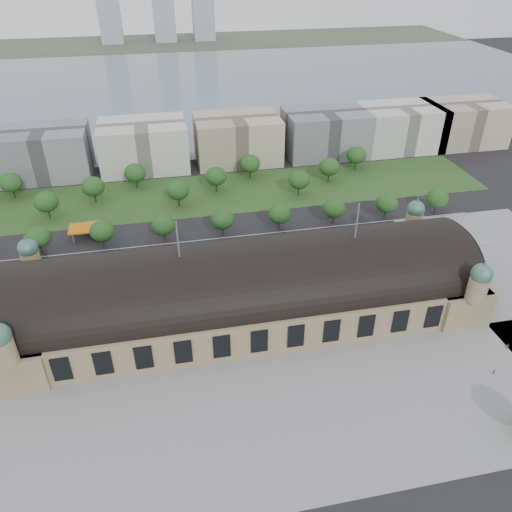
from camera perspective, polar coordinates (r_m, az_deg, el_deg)
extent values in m
plane|color=black|center=(166.00, -1.08, -6.72)|extent=(900.00, 900.00, 0.00)
cube|color=#96875D|center=(162.23, -1.10, -5.09)|extent=(150.00, 40.00, 12.00)
cube|color=#96875D|center=(166.68, -24.58, -7.49)|extent=(16.00, 43.00, 12.00)
cube|color=#96875D|center=(183.94, 19.89, -2.21)|extent=(16.00, 43.00, 12.00)
cylinder|color=black|center=(158.60, -1.12, -3.39)|extent=(144.00, 37.60, 37.60)
cylinder|color=black|center=(163.75, -27.24, -5.49)|extent=(1.20, 32.00, 32.00)
cylinder|color=black|center=(182.78, 21.98, 0.09)|extent=(1.20, 32.00, 32.00)
cylinder|color=#96875D|center=(177.77, -24.23, -0.69)|extent=(6.00, 6.00, 8.00)
sphere|color=#457061|center=(175.04, -24.63, 0.81)|extent=(6.40, 6.40, 6.40)
cone|color=#457061|center=(173.15, -24.93, 1.93)|extent=(1.00, 1.00, 2.50)
cylinder|color=#96875D|center=(194.04, 17.53, 3.70)|extent=(6.00, 6.00, 8.00)
sphere|color=#457061|center=(191.55, 17.80, 5.13)|extent=(6.40, 6.40, 6.40)
cone|color=#457061|center=(189.82, 18.00, 6.19)|extent=(1.00, 1.00, 2.50)
cylinder|color=#96875D|center=(145.06, -26.83, -9.74)|extent=(6.00, 6.00, 8.00)
cylinder|color=#96875D|center=(164.61, 23.97, -3.45)|extent=(6.00, 6.00, 8.00)
sphere|color=#457061|center=(161.66, 24.40, -1.87)|extent=(6.40, 6.40, 6.40)
cone|color=#457061|center=(159.61, 24.72, -0.69)|extent=(1.00, 1.00, 2.50)
cylinder|color=#59595B|center=(146.16, -8.94, 1.88)|extent=(0.50, 0.50, 12.00)
cylinder|color=#59595B|center=(157.07, 11.48, 3.95)|extent=(0.50, 0.50, 12.00)
cube|color=gray|center=(137.78, 6.79, -17.67)|extent=(190.00, 48.00, 0.12)
cube|color=black|center=(195.06, -8.94, -0.40)|extent=(260.00, 26.00, 0.10)
cube|color=#28491D|center=(243.17, -8.68, 6.74)|extent=(300.00, 45.00, 0.10)
cube|color=orange|center=(215.76, -18.80, 3.07)|extent=(14.00, 9.00, 0.70)
cube|color=#59595B|center=(222.15, -18.03, 3.20)|extent=(7.00, 5.00, 3.20)
cylinder|color=#59595B|center=(220.60, -20.03, 2.75)|extent=(0.50, 0.50, 4.40)
cylinder|color=#59595B|center=(218.97, -17.20, 3.08)|extent=(0.50, 0.50, 4.40)
cylinder|color=#59595B|center=(215.08, -20.18, 1.91)|extent=(0.50, 0.50, 4.40)
cylinder|color=#59595B|center=(213.42, -17.29, 2.25)|extent=(0.50, 0.50, 4.40)
cube|color=slate|center=(437.35, -8.73, 18.60)|extent=(700.00, 320.00, 0.08)
cube|color=#44513D|center=(633.05, -10.18, 22.89)|extent=(700.00, 120.00, 0.14)
cube|color=#9EA8B2|center=(638.22, -16.58, 25.88)|extent=(24.00, 24.00, 80.00)
cube|color=#9EA8B2|center=(637.27, -10.64, 26.79)|extent=(24.00, 24.00, 85.00)
cube|color=#9EA8B2|center=(640.96, -6.11, 26.69)|extent=(24.00, 24.00, 75.00)
cube|color=gray|center=(281.18, -23.06, 10.83)|extent=(45.00, 32.00, 24.00)
cube|color=beige|center=(275.36, -12.70, 12.22)|extent=(45.00, 32.00, 24.00)
cube|color=#BFB096|center=(278.53, -2.15, 13.23)|extent=(45.00, 32.00, 24.00)
cube|color=gray|center=(290.41, 7.90, 13.79)|extent=(45.00, 32.00, 24.00)
cube|color=beige|center=(307.73, 16.11, 13.94)|extent=(45.00, 32.00, 24.00)
cube|color=#BFB096|center=(327.57, 22.57, 13.87)|extent=(45.00, 32.00, 24.00)
cylinder|color=#2D2116|center=(212.52, -23.36, 0.75)|extent=(0.70, 0.70, 4.32)
ellipsoid|color=#1D4B1B|center=(209.99, -23.67, 1.97)|extent=(9.60, 9.60, 8.16)
cylinder|color=#2D2116|center=(208.26, -16.97, 1.49)|extent=(0.70, 0.70, 4.32)
ellipsoid|color=#1D4B1B|center=(205.67, -17.20, 2.74)|extent=(9.60, 9.60, 8.16)
cylinder|color=#2D2116|center=(206.70, -10.39, 2.23)|extent=(0.70, 0.70, 4.32)
ellipsoid|color=#1D4B1B|center=(204.10, -10.53, 3.50)|extent=(9.60, 9.60, 8.16)
cylinder|color=#2D2116|center=(207.93, -3.79, 2.94)|extent=(0.70, 0.70, 4.32)
ellipsoid|color=#1D4B1B|center=(205.34, -3.85, 4.21)|extent=(9.60, 9.60, 8.16)
cylinder|color=#2D2116|center=(211.88, 2.65, 3.59)|extent=(0.70, 0.70, 4.32)
ellipsoid|color=#1D4B1B|center=(209.35, 2.69, 4.85)|extent=(9.60, 9.60, 8.16)
cylinder|color=#2D2116|center=(218.42, 8.79, 4.17)|extent=(0.70, 0.70, 4.32)
ellipsoid|color=#1D4B1B|center=(215.96, 8.91, 5.40)|extent=(9.60, 9.60, 8.16)
cylinder|color=#2D2116|center=(227.31, 14.52, 4.67)|extent=(0.70, 0.70, 4.32)
ellipsoid|color=#1D4B1B|center=(224.95, 14.70, 5.85)|extent=(9.60, 9.60, 8.16)
cylinder|color=#2D2116|center=(238.30, 19.78, 5.09)|extent=(0.70, 0.70, 4.32)
ellipsoid|color=#1D4B1B|center=(236.05, 20.01, 6.22)|extent=(9.60, 9.60, 8.16)
cylinder|color=#2D2116|center=(264.05, -25.92, 6.43)|extent=(0.70, 0.70, 4.68)
ellipsoid|color=#1D4B1B|center=(261.85, -26.22, 7.54)|extent=(10.40, 10.40, 8.84)
cylinder|color=#2D2116|center=(238.43, -22.58, 4.53)|extent=(0.70, 0.70, 4.68)
ellipsoid|color=#1D4B1B|center=(236.00, -22.87, 5.74)|extent=(10.40, 10.40, 8.84)
cylinder|color=#2D2116|center=(245.86, -17.89, 6.38)|extent=(0.70, 0.70, 4.68)
ellipsoid|color=#1D4B1B|center=(243.50, -18.12, 7.57)|extent=(10.40, 10.40, 8.84)
cylinder|color=#2D2116|center=(255.06, -13.48, 8.06)|extent=(0.70, 0.70, 4.68)
ellipsoid|color=#1D4B1B|center=(252.79, -13.64, 9.24)|extent=(10.40, 10.40, 8.84)
cylinder|color=#2D2116|center=(233.14, -8.79, 6.17)|extent=(0.70, 0.70, 4.68)
ellipsoid|color=#1D4B1B|center=(230.65, -8.91, 7.44)|extent=(10.40, 10.40, 8.84)
cylinder|color=#2D2116|center=(245.19, -4.54, 7.86)|extent=(0.70, 0.70, 4.68)
ellipsoid|color=#1D4B1B|center=(242.82, -4.60, 9.08)|extent=(10.40, 10.40, 8.84)
cylinder|color=#2D2116|center=(258.63, -0.68, 9.35)|extent=(0.70, 0.70, 4.68)
ellipsoid|color=#1D4B1B|center=(256.39, -0.69, 10.52)|extent=(10.40, 10.40, 8.84)
cylinder|color=#2D2116|center=(241.56, 4.89, 7.44)|extent=(0.70, 0.70, 4.68)
ellipsoid|color=#1D4B1B|center=(239.16, 4.95, 8.68)|extent=(10.40, 10.40, 8.84)
cylinder|color=#2D2116|center=(257.45, 8.28, 8.88)|extent=(0.70, 0.70, 4.68)
ellipsoid|color=#1D4B1B|center=(255.20, 8.38, 10.05)|extent=(10.40, 10.40, 8.84)
cylinder|color=#2D2116|center=(274.27, 11.28, 10.13)|extent=(0.70, 0.70, 4.68)
ellipsoid|color=#1D4B1B|center=(272.15, 11.41, 11.24)|extent=(10.40, 10.40, 8.84)
imported|color=black|center=(201.83, -25.39, -2.07)|extent=(5.16, 2.57, 1.41)
imported|color=maroon|center=(196.47, -10.17, -0.01)|extent=(5.19, 2.41, 1.47)
imported|color=#182444|center=(187.58, -1.07, -1.15)|extent=(4.86, 2.36, 1.60)
imported|color=silver|center=(226.30, 20.83, 2.92)|extent=(5.07, 2.49, 1.39)
imported|color=black|center=(188.05, -23.56, -4.30)|extent=(4.10, 2.81, 1.28)
imported|color=maroon|center=(186.46, -23.73, -4.68)|extent=(5.18, 4.67, 1.34)
imported|color=#1B1947|center=(181.65, -15.54, -3.86)|extent=(5.28, 4.03, 1.42)
imported|color=#55595C|center=(184.84, -17.65, -3.53)|extent=(4.83, 3.37, 1.53)
imported|color=silver|center=(185.20, -16.24, -3.23)|extent=(3.90, 3.54, 1.29)
imported|color=gray|center=(181.36, -14.86, -3.76)|extent=(6.55, 5.16, 1.65)
imported|color=black|center=(184.14, -12.41, -2.82)|extent=(4.79, 3.81, 1.30)
imported|color=#B11C24|center=(186.76, -1.78, -1.05)|extent=(11.23, 3.02, 3.10)
imported|color=#BFB1AF|center=(187.42, -0.31, -0.82)|extent=(12.85, 4.07, 3.52)
imported|color=silver|center=(196.03, 5.42, 0.58)|extent=(10.78, 3.44, 2.95)
imported|color=gray|center=(161.09, 25.56, -11.85)|extent=(0.69, 0.76, 1.74)
imported|color=gray|center=(171.38, 26.81, -9.14)|extent=(0.59, 0.97, 1.96)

